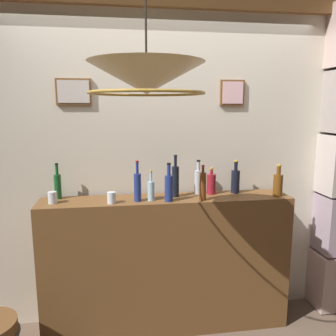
# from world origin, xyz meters

# --- Properties ---
(panelled_rear_partition) EXTENTS (3.19, 0.15, 2.73)m
(panelled_rear_partition) POSITION_xyz_m (-0.00, 1.10, 1.44)
(panelled_rear_partition) COLOR beige
(panelled_rear_partition) RESTS_ON ground
(bar_shelf_unit) EXTENTS (1.98, 0.33, 1.12)m
(bar_shelf_unit) POSITION_xyz_m (0.00, 0.85, 0.56)
(bar_shelf_unit) COLOR brown
(bar_shelf_unit) RESTS_ON ground
(liquor_bottle_port) EXTENTS (0.06, 0.06, 0.31)m
(liquor_bottle_port) POSITION_xyz_m (-0.24, 0.80, 1.24)
(liquor_bottle_port) COLOR navy
(liquor_bottle_port) RESTS_ON bar_shelf_unit
(liquor_bottle_amaro) EXTENTS (0.08, 0.08, 0.26)m
(liquor_bottle_amaro) POSITION_xyz_m (0.89, 0.79, 1.22)
(liquor_bottle_amaro) COLOR brown
(liquor_bottle_amaro) RESTS_ON bar_shelf_unit
(liquor_bottle_bourbon) EXTENTS (0.07, 0.07, 0.30)m
(liquor_bottle_bourbon) POSITION_xyz_m (0.00, 0.76, 1.23)
(liquor_bottle_bourbon) COLOR navy
(liquor_bottle_bourbon) RESTS_ON bar_shelf_unit
(liquor_bottle_tequila) EXTENTS (0.06, 0.06, 0.34)m
(liquor_bottle_tequila) POSITION_xyz_m (0.07, 0.89, 1.25)
(liquor_bottle_tequila) COLOR black
(liquor_bottle_tequila) RESTS_ON bar_shelf_unit
(liquor_bottle_rum) EXTENTS (0.05, 0.05, 0.23)m
(liquor_bottle_rum) POSITION_xyz_m (-0.13, 0.80, 1.20)
(liquor_bottle_rum) COLOR #A0C3D9
(liquor_bottle_rum) RESTS_ON bar_shelf_unit
(liquor_bottle_sherry) EXTENTS (0.06, 0.06, 0.28)m
(liquor_bottle_sherry) POSITION_xyz_m (0.28, 0.96, 1.23)
(liquor_bottle_sherry) COLOR #AFB4BE
(liquor_bottle_sherry) RESTS_ON bar_shelf_unit
(liquor_bottle_scotch) EXTENTS (0.05, 0.05, 0.27)m
(liquor_bottle_scotch) POSITION_xyz_m (0.26, 0.75, 1.23)
(liquor_bottle_scotch) COLOR brown
(liquor_bottle_scotch) RESTS_ON bar_shelf_unit
(liquor_bottle_whiskey) EXTENTS (0.07, 0.07, 0.28)m
(liquor_bottle_whiskey) POSITION_xyz_m (0.59, 0.94, 1.22)
(liquor_bottle_whiskey) COLOR black
(liquor_bottle_whiskey) RESTS_ON bar_shelf_unit
(liquor_bottle_rye) EXTENTS (0.07, 0.07, 0.22)m
(liquor_bottle_rye) POSITION_xyz_m (0.38, 0.93, 1.21)
(liquor_bottle_rye) COLOR maroon
(liquor_bottle_rye) RESTS_ON bar_shelf_unit
(liquor_bottle_gin) EXTENTS (0.05, 0.05, 0.28)m
(liquor_bottle_gin) POSITION_xyz_m (-0.85, 0.96, 1.23)
(liquor_bottle_gin) COLOR #174E22
(liquor_bottle_gin) RESTS_ON bar_shelf_unit
(glass_tumbler_rocks) EXTENTS (0.06, 0.06, 0.09)m
(glass_tumbler_rocks) POSITION_xyz_m (-0.87, 0.83, 1.16)
(glass_tumbler_rocks) COLOR silver
(glass_tumbler_rocks) RESTS_ON bar_shelf_unit
(glass_tumbler_highball) EXTENTS (0.06, 0.06, 0.09)m
(glass_tumbler_highball) POSITION_xyz_m (-0.43, 0.77, 1.16)
(glass_tumbler_highball) COLOR silver
(glass_tumbler_highball) RESTS_ON bar_shelf_unit
(pendant_lamp) EXTENTS (0.64, 0.64, 0.52)m
(pendant_lamp) POSITION_xyz_m (-0.21, 0.17, 1.97)
(pendant_lamp) COLOR beige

